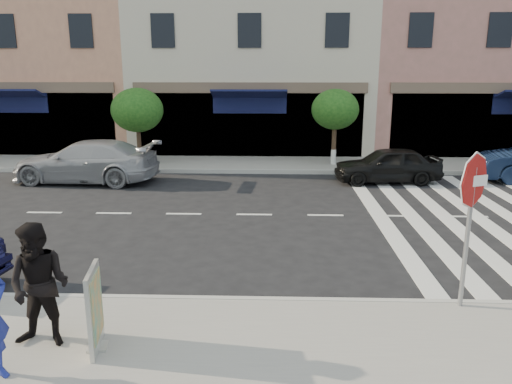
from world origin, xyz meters
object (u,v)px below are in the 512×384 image
at_px(stop_sign, 472,197).
at_px(poster_board, 95,310).
at_px(car_far_left, 86,161).
at_px(walker, 39,286).
at_px(car_far_mid, 387,165).

bearing_deg(stop_sign, poster_board, 172.16).
relative_size(stop_sign, car_far_left, 0.51).
xyz_separation_m(walker, car_far_mid, (7.39, 11.24, -0.43)).
bearing_deg(car_far_left, car_far_mid, 96.35).
height_order(walker, car_far_left, walker).
bearing_deg(poster_board, stop_sign, 5.58).
relative_size(stop_sign, walker, 1.44).
relative_size(stop_sign, car_far_mid, 0.70).
height_order(stop_sign, car_far_left, stop_sign).
xyz_separation_m(stop_sign, walker, (-6.46, -1.39, -0.99)).
bearing_deg(car_far_mid, stop_sign, -10.27).
distance_m(stop_sign, walker, 6.68).
bearing_deg(car_far_mid, car_far_left, -93.38).
distance_m(poster_board, car_far_mid, 13.11).
bearing_deg(poster_board, car_far_left, 101.83).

